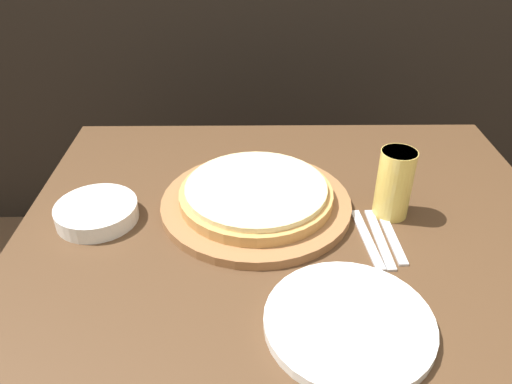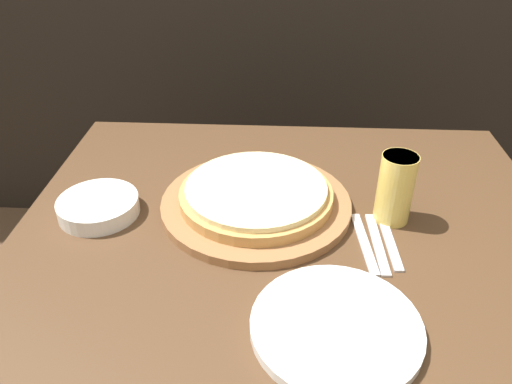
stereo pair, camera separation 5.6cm
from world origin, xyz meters
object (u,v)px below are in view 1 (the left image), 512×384
at_px(pizza_on_board, 256,198).
at_px(side_bowl, 97,212).
at_px(fork, 367,239).
at_px(dinner_knife, 380,238).
at_px(spoon, 392,238).
at_px(beer_glass, 395,181).
at_px(dinner_plate, 349,323).

bearing_deg(pizza_on_board, side_bowl, -173.18).
bearing_deg(side_bowl, fork, -7.60).
xyz_separation_m(dinner_knife, spoon, (0.02, 0.00, 0.00)).
bearing_deg(fork, beer_glass, 53.72).
distance_m(dinner_plate, dinner_knife, 0.24).
distance_m(beer_glass, dinner_plate, 0.35).
bearing_deg(dinner_knife, side_bowl, 172.73).
relative_size(dinner_plate, spoon, 1.70).
bearing_deg(spoon, pizza_on_board, 157.21).
bearing_deg(side_bowl, beer_glass, 1.43).
distance_m(fork, spoon, 0.05).
xyz_separation_m(pizza_on_board, dinner_plate, (0.14, -0.33, -0.02)).
bearing_deg(side_bowl, pizza_on_board, 6.82).
bearing_deg(dinner_plate, spoon, 60.92).
bearing_deg(pizza_on_board, dinner_knife, -24.87).
bearing_deg(spoon, side_bowl, 173.03).
xyz_separation_m(dinner_plate, side_bowl, (-0.47, 0.29, 0.01)).
height_order(pizza_on_board, spoon, pizza_on_board).
bearing_deg(fork, dinner_plate, -108.24).
xyz_separation_m(dinner_plate, spoon, (0.12, 0.22, -0.01)).
xyz_separation_m(pizza_on_board, side_bowl, (-0.33, -0.04, -0.01)).
bearing_deg(dinner_knife, dinner_plate, -113.89).
bearing_deg(fork, side_bowl, 172.40).
bearing_deg(dinner_knife, spoon, 0.00).
height_order(fork, spoon, same).
bearing_deg(beer_glass, pizza_on_board, 175.11).
height_order(dinner_plate, side_bowl, side_bowl).
distance_m(dinner_plate, spoon, 0.25).
bearing_deg(fork, spoon, -0.00).
bearing_deg(dinner_knife, beer_glass, 65.79).
relative_size(pizza_on_board, side_bowl, 2.41).
height_order(beer_glass, fork, beer_glass).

